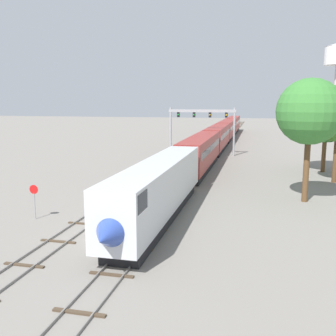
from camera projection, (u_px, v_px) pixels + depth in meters
The scene contains 8 objects.
ground_plane at pixel (116, 236), 27.58m from camera, with size 400.00×400.00×0.00m, color gray.
track_main at pixel (222, 145), 84.64m from camera, with size 2.60×200.00×0.16m.
track_near at pixel (180, 157), 66.71m from camera, with size 2.60×160.00×0.16m.
passenger_train at pixel (218, 137), 75.13m from camera, with size 3.04×113.50×4.80m.
signal_gantry at pixel (202, 120), 68.48m from camera, with size 12.10×0.49×8.50m.
stop_sign at pixel (34, 197), 31.35m from camera, with size 0.76×0.08×2.88m.
trackside_tree_left at pixel (310, 112), 35.68m from camera, with size 6.21×6.21×11.75m.
trackside_tree_mid at pixel (327, 114), 51.41m from camera, with size 7.76×7.76×11.81m.
Camera 1 is at (9.68, -24.76, 9.61)m, focal length 40.96 mm.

